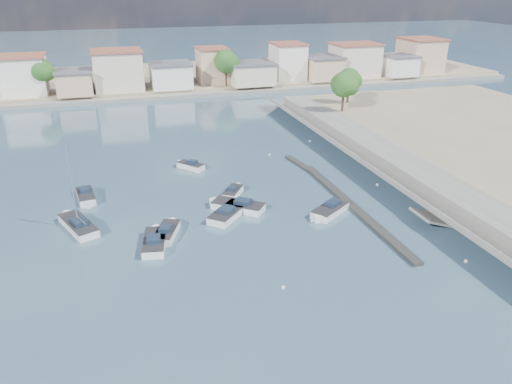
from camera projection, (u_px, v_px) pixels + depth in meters
ground at (228, 137)px, 80.24m from camera, size 400.00×400.00×0.00m
seawall_walkway at (426, 179)px, 60.98m from camera, size 5.00×90.00×1.80m
breakwater at (341, 197)px, 57.94m from camera, size 2.00×31.02×0.35m
far_shore_land at (179, 77)px, 125.76m from camera, size 160.00×40.00×1.40m
far_shore_quay at (194, 95)px, 107.38m from camera, size 160.00×2.50×0.80m
far_town at (235, 67)px, 113.63m from camera, size 113.01×12.80×8.35m
shore_trees at (234, 68)px, 104.74m from camera, size 74.56×38.32×7.92m
motorboat_a at (155, 241)px, 47.73m from camera, size 2.87×5.79×1.48m
motorboat_b at (234, 192)px, 58.73m from camera, size 3.24×3.86×1.48m
motorboat_c at (236, 206)px, 55.12m from camera, size 5.90×5.29×1.48m
motorboat_d at (329, 211)px, 53.88m from camera, size 5.22×4.52×1.48m
motorboat_e at (167, 232)px, 49.54m from camera, size 3.25×4.87×1.48m
motorboat_f at (190, 166)px, 66.92m from camera, size 3.55×3.84×1.48m
motorboat_g at (86, 197)px, 57.34m from camera, size 2.37×5.21×1.48m
motorboat_h at (230, 212)px, 53.64m from camera, size 5.44×5.63×1.48m
sailboat at (77, 224)px, 50.93m from camera, size 4.24×6.70×9.00m
mooring_buoys at (331, 196)px, 58.43m from camera, size 18.99×37.97×0.34m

